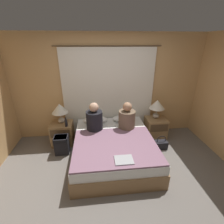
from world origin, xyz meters
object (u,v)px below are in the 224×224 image
object	(u,v)px
lamp_right	(157,105)
handbag_on_floor	(161,144)
bed	(114,148)
pillow_right	(124,118)
person_right_in_bed	(127,118)
nightstand_right	(155,128)
backpack_on_floor	(62,144)
laptop_on_bed	(124,160)
lamp_left	(60,109)
pillow_left	(95,120)
beer_bottle_on_left_stand	(66,123)
nightstand_left	(63,133)
person_left_in_bed	(94,119)

from	to	relation	value
lamp_right	handbag_on_floor	distance (m)	0.93
bed	pillow_right	xyz separation A→B (m)	(0.36, 0.75, 0.31)
person_right_in_bed	nightstand_right	bearing A→B (deg)	20.37
backpack_on_floor	pillow_right	bearing A→B (deg)	18.10
person_right_in_bed	laptop_on_bed	distance (m)	1.16
lamp_left	person_right_in_bed	bearing A→B (deg)	-13.68
pillow_left	handbag_on_floor	world-z (taller)	pillow_left
nightstand_right	beer_bottle_on_left_stand	xyz separation A→B (m)	(-2.17, -0.14, 0.34)
backpack_on_floor	lamp_left	bearing A→B (deg)	95.51
nightstand_left	lamp_left	size ratio (longest dim) A/B	1.10
pillow_left	person_left_in_bed	bearing A→B (deg)	-92.82
lamp_left	lamp_right	world-z (taller)	same
person_right_in_bed	lamp_right	bearing A→B (deg)	24.06
lamp_right	person_right_in_bed	size ratio (longest dim) A/B	0.77
pillow_left	nightstand_left	bearing A→B (deg)	-174.79
lamp_right	backpack_on_floor	world-z (taller)	lamp_right
lamp_right	person_left_in_bed	distance (m)	1.58
nightstand_right	nightstand_left	bearing A→B (deg)	180.00
bed	handbag_on_floor	world-z (taller)	bed
nightstand_left	bed	bearing A→B (deg)	-30.25
nightstand_right	pillow_right	size ratio (longest dim) A/B	0.90
person_left_in_bed	handbag_on_floor	xyz separation A→B (m)	(1.51, -0.18, -0.64)
lamp_left	handbag_on_floor	xyz separation A→B (m)	(2.29, -0.54, -0.76)
nightstand_right	person_left_in_bed	xyz separation A→B (m)	(-1.53, -0.30, 0.48)
beer_bottle_on_left_stand	handbag_on_floor	world-z (taller)	beer_bottle_on_left_stand
bed	pillow_left	size ratio (longest dim) A/B	3.29
backpack_on_floor	bed	bearing A→B (deg)	-13.55
nightstand_right	pillow_right	distance (m)	0.85
lamp_left	lamp_right	bearing A→B (deg)	0.00
person_left_in_bed	handbag_on_floor	distance (m)	1.65
lamp_left	lamp_right	size ratio (longest dim) A/B	1.00
nightstand_left	pillow_right	bearing A→B (deg)	2.77
pillow_right	person_left_in_bed	distance (m)	0.85
beer_bottle_on_left_stand	bed	bearing A→B (deg)	-27.90
beer_bottle_on_left_stand	person_right_in_bed	bearing A→B (deg)	-6.96
nightstand_left	pillow_left	world-z (taller)	pillow_left
pillow_left	person_left_in_bed	xyz separation A→B (m)	(-0.02, -0.38, 0.20)
nightstand_right	handbag_on_floor	xyz separation A→B (m)	(-0.03, -0.48, -0.16)
nightstand_right	pillow_right	xyz separation A→B (m)	(-0.80, 0.07, 0.28)
lamp_right	beer_bottle_on_left_stand	distance (m)	2.20
beer_bottle_on_left_stand	laptop_on_bed	distance (m)	1.68
bed	person_left_in_bed	xyz separation A→B (m)	(-0.37, 0.37, 0.51)
lamp_left	pillow_left	world-z (taller)	lamp_left
pillow_left	person_left_in_bed	distance (m)	0.43
pillow_left	handbag_on_floor	xyz separation A→B (m)	(1.49, -0.56, -0.44)
handbag_on_floor	lamp_left	bearing A→B (deg)	166.64
bed	lamp_left	world-z (taller)	lamp_left
bed	nightstand_right	bearing A→B (deg)	30.25
backpack_on_floor	handbag_on_floor	world-z (taller)	backpack_on_floor
lamp_right	person_left_in_bed	bearing A→B (deg)	-166.61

